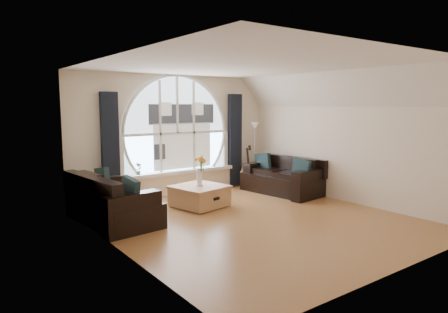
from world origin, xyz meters
TOP-DOWN VIEW (x-y plane):
  - ground at (0.00, 0.00)m, footprint 5.00×5.50m
  - ceiling at (0.00, 0.00)m, footprint 5.00×5.50m
  - wall_back at (0.00, 2.75)m, footprint 5.00×0.01m
  - wall_front at (0.00, -2.75)m, footprint 5.00×0.01m
  - wall_left at (-2.50, 0.00)m, footprint 0.01×5.50m
  - wall_right at (2.50, 0.00)m, footprint 0.01×5.50m
  - attic_slope at (2.20, 0.00)m, footprint 0.92×5.50m
  - arched_window at (0.00, 2.72)m, footprint 2.60×0.06m
  - window_sill at (0.00, 2.65)m, footprint 2.90×0.22m
  - window_frame at (0.00, 2.69)m, footprint 2.76×0.08m
  - neighbor_house at (0.15, 2.71)m, footprint 1.70×0.02m
  - curtain_left at (-1.60, 2.63)m, footprint 0.35×0.12m
  - curtain_right at (1.60, 2.63)m, footprint 0.35×0.12m
  - sofa_left at (-2.05, 1.37)m, footprint 1.16×1.99m
  - sofa_right at (2.00, 1.34)m, footprint 1.14×1.95m
  - coffee_chest at (-0.25, 1.39)m, footprint 1.13×1.13m
  - throw_blanket at (-1.98, 1.24)m, footprint 0.67×0.67m
  - vase_flowers at (-0.24, 1.42)m, footprint 0.24×0.24m
  - floor_lamp at (2.07, 2.41)m, footprint 0.24×0.24m
  - guitar at (1.71, 2.29)m, footprint 0.40×0.31m
  - potted_plant at (-0.99, 2.65)m, footprint 0.15×0.11m

SIDE VIEW (x-z plane):
  - ground at x=0.00m, z-range -0.01..0.01m
  - coffee_chest at x=-0.25m, z-range 0.00..0.47m
  - sofa_left at x=-2.05m, z-range -0.02..0.82m
  - sofa_right at x=2.00m, z-range -0.01..0.81m
  - throw_blanket at x=-1.98m, z-range 0.45..0.55m
  - window_sill at x=0.00m, z-range 0.47..0.55m
  - guitar at x=1.71m, z-range 0.00..1.06m
  - potted_plant at x=-0.99m, z-range 0.55..0.82m
  - floor_lamp at x=2.07m, z-range 0.00..1.60m
  - vase_flowers at x=-0.24m, z-range 0.47..1.17m
  - curtain_left at x=-1.60m, z-range 0.00..2.30m
  - curtain_right at x=1.60m, z-range 0.00..2.30m
  - wall_back at x=0.00m, z-range 0.00..2.70m
  - wall_front at x=0.00m, z-range 0.00..2.70m
  - wall_left at x=-2.50m, z-range 0.00..2.70m
  - wall_right at x=2.50m, z-range 0.00..2.70m
  - neighbor_house at x=0.15m, z-range 0.75..2.25m
  - arched_window at x=0.00m, z-range 0.55..2.70m
  - window_frame at x=0.00m, z-range 0.55..2.70m
  - attic_slope at x=2.20m, z-range 1.99..2.71m
  - ceiling at x=0.00m, z-range 2.70..2.71m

